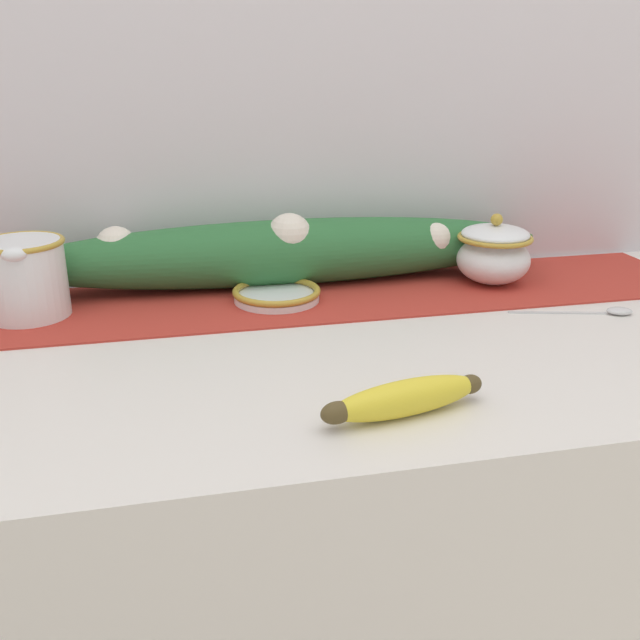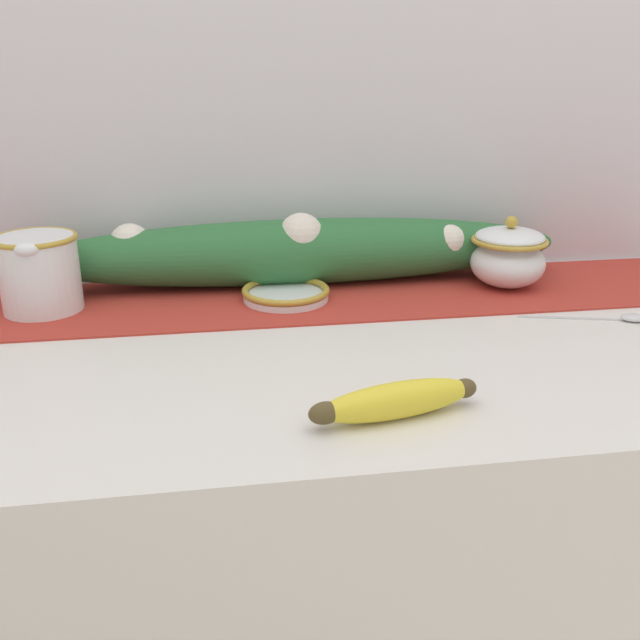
% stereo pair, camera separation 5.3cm
% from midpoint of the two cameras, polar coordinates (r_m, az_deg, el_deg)
% --- Properties ---
extents(countertop, '(1.44, 0.64, 0.91)m').
position_cam_midpoint_polar(countertop, '(1.20, -1.12, -22.49)').
color(countertop, silver).
rests_on(countertop, ground_plane).
extents(back_wall, '(2.24, 0.04, 2.40)m').
position_cam_midpoint_polar(back_wall, '(1.22, -4.79, 16.98)').
color(back_wall, silver).
rests_on(back_wall, ground_plane).
extents(table_runner, '(1.33, 0.25, 0.00)m').
position_cam_midpoint_polar(table_runner, '(1.12, -3.22, 1.80)').
color(table_runner, '#B23328').
rests_on(table_runner, countertop).
extents(cream_pitcher, '(0.12, 0.14, 0.12)m').
position_cam_midpoint_polar(cream_pitcher, '(1.11, -23.79, 3.27)').
color(cream_pitcher, white).
rests_on(cream_pitcher, countertop).
extents(sugar_bowl, '(0.12, 0.12, 0.12)m').
position_cam_midpoint_polar(sugar_bowl, '(1.20, 12.51, 5.27)').
color(sugar_bowl, white).
rests_on(sugar_bowl, countertop).
extents(small_dish, '(0.14, 0.14, 0.02)m').
position_cam_midpoint_polar(small_dish, '(1.10, -4.87, 2.07)').
color(small_dish, white).
rests_on(small_dish, countertop).
extents(banana, '(0.19, 0.07, 0.04)m').
position_cam_midpoint_polar(banana, '(0.75, 4.79, -6.28)').
color(banana, yellow).
rests_on(banana, countertop).
extents(spoon, '(0.18, 0.06, 0.01)m').
position_cam_midpoint_polar(spoon, '(1.12, 20.93, 0.64)').
color(spoon, silver).
rests_on(spoon, countertop).
extents(poinsettia_garland, '(0.88, 0.12, 0.12)m').
position_cam_midpoint_polar(poinsettia_garland, '(1.17, -3.98, 5.49)').
color(poinsettia_garland, '#2D6B38').
rests_on(poinsettia_garland, countertop).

